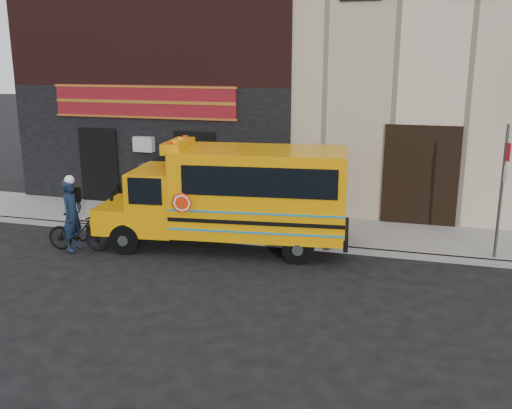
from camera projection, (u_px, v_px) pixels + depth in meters
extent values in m
plane|color=black|center=(238.00, 279.00, 13.45)|extent=(120.00, 120.00, 0.00)
cube|color=gray|center=(266.00, 243.00, 15.85)|extent=(40.00, 0.20, 0.15)
cube|color=gray|center=(279.00, 228.00, 17.24)|extent=(40.00, 3.00, 0.15)
cube|color=#C9B096|center=(321.00, 29.00, 21.69)|extent=(20.00, 10.00, 12.00)
cube|color=black|center=(148.00, 146.00, 19.42)|extent=(10.00, 0.30, 4.00)
cube|color=black|center=(143.00, 39.00, 18.55)|extent=(10.00, 0.28, 3.00)
cube|color=#580C0E|center=(143.00, 102.00, 18.89)|extent=(6.50, 0.12, 1.10)
cube|color=black|center=(100.00, 166.00, 19.95)|extent=(1.30, 0.10, 2.50)
cube|color=black|center=(196.00, 171.00, 18.98)|extent=(1.30, 0.10, 2.50)
cylinder|color=black|center=(125.00, 239.00, 15.11)|extent=(0.83, 0.37, 0.80)
cylinder|color=black|center=(150.00, 220.00, 16.93)|extent=(0.83, 0.37, 0.80)
cylinder|color=black|center=(298.00, 248.00, 14.38)|extent=(0.83, 0.37, 0.80)
cylinder|color=black|center=(304.00, 227.00, 16.19)|extent=(0.83, 0.37, 0.80)
cube|color=orange|center=(122.00, 214.00, 15.99)|extent=(1.22, 2.10, 0.70)
cube|color=black|center=(104.00, 222.00, 16.14)|extent=(0.36, 2.05, 0.35)
cube|color=orange|center=(159.00, 199.00, 15.69)|extent=(1.43, 2.22, 1.70)
cube|color=black|center=(139.00, 184.00, 15.68)|extent=(0.27, 1.79, 0.90)
cube|color=orange|center=(261.00, 191.00, 15.16)|extent=(4.72, 2.70, 2.25)
cube|color=black|center=(346.00, 234.00, 15.06)|extent=(0.37, 2.20, 0.30)
cube|color=black|center=(258.00, 182.00, 13.96)|extent=(3.88, 0.49, 0.75)
cube|color=orange|center=(178.00, 146.00, 15.23)|extent=(0.68, 1.65, 0.28)
cylinder|color=red|center=(182.00, 203.00, 14.22)|extent=(0.52, 0.09, 0.52)
cylinder|color=#444D47|center=(501.00, 195.00, 14.09)|extent=(0.08, 0.08, 3.52)
cube|color=#A81325|center=(507.00, 152.00, 13.74)|extent=(0.12, 0.30, 0.44)
cube|color=white|center=(505.00, 174.00, 13.87)|extent=(0.12, 0.30, 0.39)
imported|color=black|center=(78.00, 232.00, 15.31)|extent=(1.78, 0.72, 1.04)
imported|color=black|center=(72.00, 217.00, 15.14)|extent=(0.47, 0.71, 1.93)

